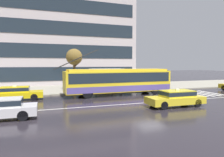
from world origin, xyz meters
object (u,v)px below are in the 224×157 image
Objects in this scene: pedestrian_walking_past at (122,81)px; street_tree_bare at (74,58)px; pedestrian_approaching_curb at (112,77)px; taxi_oncoming_near at (176,97)px; taxi_queued_behind_bus at (16,93)px; trolleybus at (119,81)px; bus_shelter at (106,74)px; pedestrian_at_shelter at (96,78)px.

street_tree_bare is (-5.87, 1.22, 2.98)m from pedestrian_walking_past.
taxi_oncoming_near is at bearing -78.78° from pedestrian_approaching_curb.
pedestrian_walking_past is at bearing 16.58° from taxi_queued_behind_bus.
taxi_queued_behind_bus is 14.26m from taxi_oncoming_near.
trolleybus is 3.13× the size of bus_shelter.
pedestrian_at_shelter is 0.97× the size of pedestrian_approaching_curb.
street_tree_bare is (-3.72, 1.34, 2.00)m from bus_shelter.
bus_shelter is at bearing -19.76° from street_tree_bare.
bus_shelter is 2.36m from pedestrian_walking_past.
pedestrian_at_shelter is at bearing 121.39° from trolleybus.
bus_shelter is 2.33× the size of pedestrian_walking_past.
street_tree_bare reaches higher than taxi_queued_behind_bus.
bus_shelter is 4.44m from street_tree_bare.
pedestrian_approaching_curb is (0.17, 2.61, 0.22)m from trolleybus.
taxi_queued_behind_bus is 8.93m from pedestrian_at_shelter.
taxi_oncoming_near is at bearing -68.89° from pedestrian_at_shelter.
street_tree_bare reaches higher than pedestrian_approaching_curb.
pedestrian_walking_past reaches higher than taxi_oncoming_near.
pedestrian_at_shelter reaches higher than taxi_queued_behind_bus.
pedestrian_at_shelter is 1.97m from pedestrian_approaching_curb.
pedestrian_walking_past reaches higher than taxi_queued_behind_bus.
taxi_oncoming_near is at bearing -88.50° from pedestrian_walking_past.
pedestrian_approaching_curb is 0.40× the size of street_tree_bare.
pedestrian_approaching_curb is (-1.93, 9.74, 1.07)m from taxi_oncoming_near.
trolleybus is at bearing 106.41° from taxi_oncoming_near.
taxi_queued_behind_bus is 10.71m from pedestrian_approaching_curb.
pedestrian_approaching_curb is at bearing -62.22° from bus_shelter.
trolleybus is 2.76× the size of taxi_oncoming_near.
street_tree_bare reaches higher than bus_shelter.
taxi_oncoming_near is 13.94m from street_tree_bare.
trolleybus is at bearing -58.61° from pedestrian_at_shelter.
bus_shelter is at bearing 95.32° from trolleybus.
taxi_queued_behind_bus is at bearing 179.44° from trolleybus.
pedestrian_at_shelter is (-1.78, 2.92, 0.17)m from trolleybus.
taxi_oncoming_near is 2.64× the size of pedestrian_walking_past.
pedestrian_walking_past is (-0.28, 10.80, 0.47)m from taxi_oncoming_near.
street_tree_bare reaches higher than trolleybus.
trolleybus is 4.12m from pedestrian_walking_past.
pedestrian_approaching_curb is 2.05m from pedestrian_walking_past.
taxi_oncoming_near is 2.26× the size of pedestrian_approaching_curb.
taxi_queued_behind_bus is at bearing -161.49° from pedestrian_at_shelter.
pedestrian_walking_past is 6.70m from street_tree_bare.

